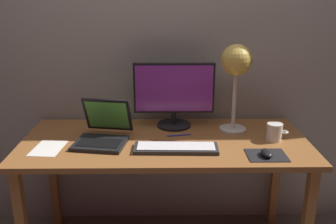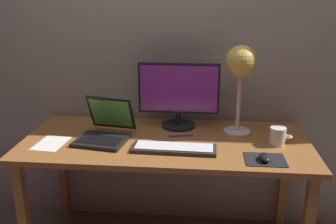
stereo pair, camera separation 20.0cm
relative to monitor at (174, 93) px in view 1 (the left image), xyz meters
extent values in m
cube|color=#9E998E|center=(-0.06, 0.18, 0.35)|extent=(4.80, 0.06, 2.60)
cube|color=#935B2D|center=(-0.06, -0.22, -0.23)|extent=(1.60, 0.70, 0.03)
cube|color=#935B2D|center=(-0.80, 0.07, -0.60)|extent=(0.05, 0.05, 0.71)
cube|color=#935B2D|center=(0.68, 0.07, -0.60)|extent=(0.05, 0.05, 0.71)
cylinder|color=black|center=(0.00, 0.00, -0.21)|extent=(0.21, 0.21, 0.01)
cylinder|color=black|center=(0.00, 0.00, -0.16)|extent=(0.03, 0.03, 0.08)
cube|color=black|center=(0.00, 0.00, 0.03)|extent=(0.48, 0.03, 0.30)
cube|color=purple|center=(0.00, -0.02, 0.03)|extent=(0.46, 0.00, 0.28)
cube|color=#28282B|center=(0.00, -0.36, -0.20)|extent=(0.44, 0.15, 0.02)
cube|color=silver|center=(0.00, -0.36, -0.19)|extent=(0.41, 0.12, 0.01)
cube|color=black|center=(-0.41, -0.29, -0.20)|extent=(0.30, 0.26, 0.02)
cube|color=black|center=(-0.41, -0.31, -0.19)|extent=(0.25, 0.16, 0.00)
cube|color=black|center=(-0.38, -0.14, -0.09)|extent=(0.28, 0.14, 0.21)
cube|color=#59C64C|center=(-0.38, -0.14, -0.09)|extent=(0.25, 0.12, 0.18)
cylinder|color=beige|center=(0.35, -0.08, -0.21)|extent=(0.16, 0.16, 0.01)
cylinder|color=silver|center=(0.35, -0.08, -0.01)|extent=(0.02, 0.02, 0.37)
sphere|color=gold|center=(0.35, -0.08, 0.21)|extent=(0.18, 0.18, 0.18)
sphere|color=#FFEAB2|center=(0.35, -0.09, 0.17)|extent=(0.06, 0.06, 0.06)
cube|color=black|center=(0.46, -0.44, -0.21)|extent=(0.20, 0.16, 0.00)
ellipsoid|color=black|center=(0.46, -0.45, -0.19)|extent=(0.06, 0.10, 0.03)
cylinder|color=white|center=(0.55, -0.23, -0.16)|extent=(0.09, 0.09, 0.10)
torus|color=white|center=(0.61, -0.23, -0.16)|extent=(0.05, 0.05, 0.01)
cube|color=white|center=(-0.68, -0.33, -0.21)|extent=(0.17, 0.22, 0.00)
cylinder|color=#2633A5|center=(0.03, -0.16, -0.21)|extent=(0.14, 0.03, 0.01)
camera|label=1|loc=(-0.06, -2.17, 0.60)|focal=40.21mm
camera|label=2|loc=(0.14, -2.17, 0.60)|focal=40.21mm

